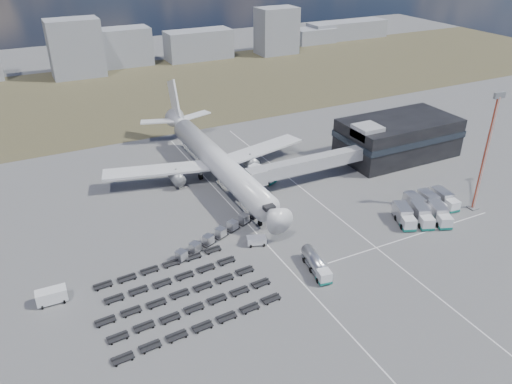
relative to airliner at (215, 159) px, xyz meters
name	(u,v)px	position (x,y,z in m)	size (l,w,h in m)	color
ground	(282,248)	(0.00, -32.38, -5.29)	(420.00, 420.00, 0.00)	#565659
grass_strip	(133,93)	(0.00, 77.62, -5.29)	(420.00, 90.00, 0.01)	#49442B
lane_markings	(317,228)	(9.77, -29.38, -5.29)	(47.12, 110.00, 0.01)	silver
terminal	(397,137)	(47.77, -8.41, -0.04)	(30.40, 16.40, 11.00)	black
jet_bridge	(299,166)	(15.90, -11.95, -0.24)	(30.30, 3.80, 7.05)	#939399
airliner	(215,159)	(0.00, 0.00, 0.00)	(51.59, 64.53, 17.62)	silver
skyline	(62,52)	(-17.74, 117.69, 3.38)	(298.00, 26.12, 23.87)	gray
fuel_tanker	(316,264)	(1.89, -41.27, -3.84)	(3.71, 9.22, 2.90)	silver
pushback_tug	(257,241)	(-3.73, -29.16, -4.49)	(3.63, 2.04, 1.60)	silver
utility_van	(52,296)	(-40.62, -29.25, -4.04)	(4.75, 2.15, 2.50)	silver
catering_truck	(262,175)	(9.51, -5.74, -3.69)	(5.32, 7.35, 3.12)	silver
service_trucks_near	(422,215)	(30.10, -37.07, -3.63)	(12.15, 10.77, 3.06)	silver
service_trucks_far	(431,202)	(35.90, -33.66, -3.70)	(10.45, 8.41, 2.93)	silver
uld_row	(221,232)	(-8.84, -23.80, -4.22)	(21.90, 10.35, 1.78)	black
baggage_dollies	(181,295)	(-21.70, -37.21, -4.92)	(29.38, 20.58, 0.74)	black
floodlight_mast	(486,154)	(44.12, -37.79, 7.55)	(2.43, 1.98, 25.63)	#AF371C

